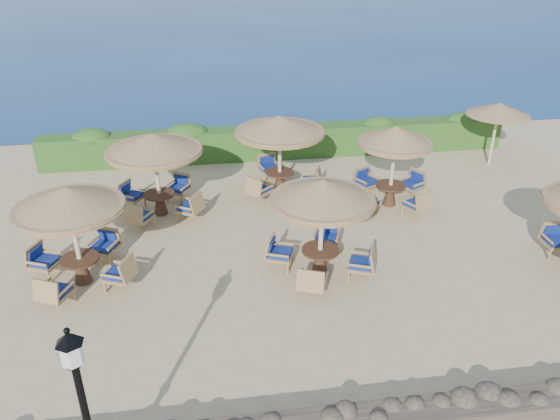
{
  "coord_description": "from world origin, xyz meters",
  "views": [
    {
      "loc": [
        -2.85,
        -12.73,
        7.99
      ],
      "look_at": [
        -0.98,
        0.11,
        1.3
      ],
      "focal_mm": 35.0,
      "sensor_mm": 36.0,
      "label": 1
    }
  ],
  "objects_px": {
    "extra_parasol": "(499,109)",
    "cafe_set_4": "(280,137)",
    "cafe_set_5": "(394,157)",
    "cafe_set_3": "(155,159)",
    "cafe_set_0": "(72,220)",
    "cafe_set_1": "(322,212)"
  },
  "relations": [
    {
      "from": "cafe_set_0",
      "to": "cafe_set_5",
      "type": "bearing_deg",
      "value": 18.86
    },
    {
      "from": "cafe_set_0",
      "to": "cafe_set_4",
      "type": "distance_m",
      "value": 7.39
    },
    {
      "from": "cafe_set_1",
      "to": "cafe_set_5",
      "type": "distance_m",
      "value": 4.7
    },
    {
      "from": "cafe_set_3",
      "to": "cafe_set_4",
      "type": "xyz_separation_m",
      "value": [
        3.95,
        1.15,
        0.1
      ]
    },
    {
      "from": "extra_parasol",
      "to": "cafe_set_4",
      "type": "distance_m",
      "value": 8.3
    },
    {
      "from": "cafe_set_0",
      "to": "cafe_set_3",
      "type": "relative_size",
      "value": 0.98
    },
    {
      "from": "cafe_set_5",
      "to": "cafe_set_1",
      "type": "bearing_deg",
      "value": -130.76
    },
    {
      "from": "cafe_set_5",
      "to": "cafe_set_3",
      "type": "bearing_deg",
      "value": 176.74
    },
    {
      "from": "cafe_set_3",
      "to": "cafe_set_5",
      "type": "xyz_separation_m",
      "value": [
        7.33,
        -0.42,
        -0.18
      ]
    },
    {
      "from": "cafe_set_4",
      "to": "cafe_set_5",
      "type": "height_order",
      "value": "same"
    },
    {
      "from": "cafe_set_0",
      "to": "cafe_set_1",
      "type": "height_order",
      "value": "same"
    },
    {
      "from": "cafe_set_1",
      "to": "cafe_set_4",
      "type": "distance_m",
      "value": 5.13
    },
    {
      "from": "cafe_set_4",
      "to": "cafe_set_3",
      "type": "bearing_deg",
      "value": -163.82
    },
    {
      "from": "cafe_set_0",
      "to": "cafe_set_4",
      "type": "xyz_separation_m",
      "value": [
        5.72,
        4.67,
        0.17
      ]
    },
    {
      "from": "cafe_set_4",
      "to": "cafe_set_5",
      "type": "xyz_separation_m",
      "value": [
        3.38,
        -1.56,
        -0.28
      ]
    },
    {
      "from": "cafe_set_1",
      "to": "cafe_set_3",
      "type": "bearing_deg",
      "value": 137.0
    },
    {
      "from": "cafe_set_1",
      "to": "cafe_set_5",
      "type": "bearing_deg",
      "value": 49.24
    },
    {
      "from": "extra_parasol",
      "to": "cafe_set_3",
      "type": "distance_m",
      "value": 12.39
    },
    {
      "from": "cafe_set_0",
      "to": "cafe_set_1",
      "type": "xyz_separation_m",
      "value": [
        6.03,
        -0.45,
        -0.0
      ]
    },
    {
      "from": "cafe_set_3",
      "to": "cafe_set_4",
      "type": "bearing_deg",
      "value": 16.18
    },
    {
      "from": "cafe_set_0",
      "to": "cafe_set_4",
      "type": "relative_size",
      "value": 0.95
    },
    {
      "from": "cafe_set_3",
      "to": "cafe_set_1",
      "type": "bearing_deg",
      "value": -43.0
    }
  ]
}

